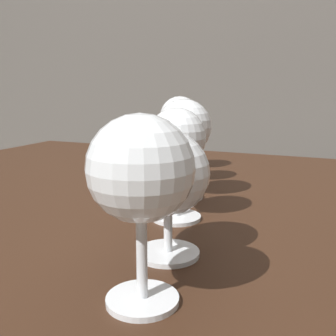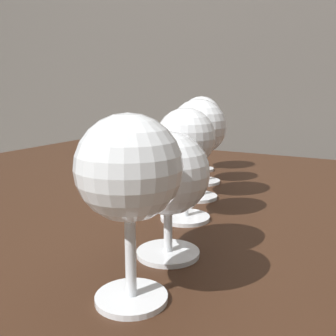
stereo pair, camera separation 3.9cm
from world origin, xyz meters
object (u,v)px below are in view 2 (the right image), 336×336
at_px(wine_glass_rose, 129,171).
at_px(wine_glass_cabernet, 168,176).
at_px(wine_glass_white, 186,140).
at_px(wine_glass_port, 198,130).
at_px(wine_glass_merlot, 204,133).
at_px(wine_glass_amber, 201,118).

xyz_separation_m(wine_glass_rose, wine_glass_cabernet, (-0.02, 0.09, -0.02)).
distance_m(wine_glass_white, wine_glass_port, 0.10).
xyz_separation_m(wine_glass_rose, wine_glass_port, (-0.08, 0.30, -0.00)).
bearing_deg(wine_glass_merlot, wine_glass_amber, 116.60).
height_order(wine_glass_cabernet, wine_glass_white, wine_glass_white).
bearing_deg(wine_glass_port, wine_glass_rose, -75.53).
distance_m(wine_glass_rose, wine_glass_amber, 0.53).
bearing_deg(wine_glass_white, wine_glass_merlot, 107.07).
xyz_separation_m(wine_glass_port, wine_glass_merlot, (-0.03, 0.10, -0.02)).
bearing_deg(wine_glass_amber, wine_glass_cabernet, -70.45).
height_order(wine_glass_white, wine_glass_amber, wine_glass_amber).
relative_size(wine_glass_port, wine_glass_merlot, 1.16).
bearing_deg(wine_glass_white, wine_glass_cabernet, -72.64).
relative_size(wine_glass_cabernet, wine_glass_port, 0.84).
bearing_deg(wine_glass_white, wine_glass_amber, 110.35).
bearing_deg(wine_glass_merlot, wine_glass_rose, -74.45).
relative_size(wine_glass_cabernet, wine_glass_merlot, 0.97).
bearing_deg(wine_glass_rose, wine_glass_port, 104.47).
height_order(wine_glass_white, wine_glass_merlot, wine_glass_white).
relative_size(wine_glass_port, wine_glass_amber, 1.01).
bearing_deg(wine_glass_port, wine_glass_amber, 112.80).
bearing_deg(wine_glass_amber, wine_glass_merlot, -63.40).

